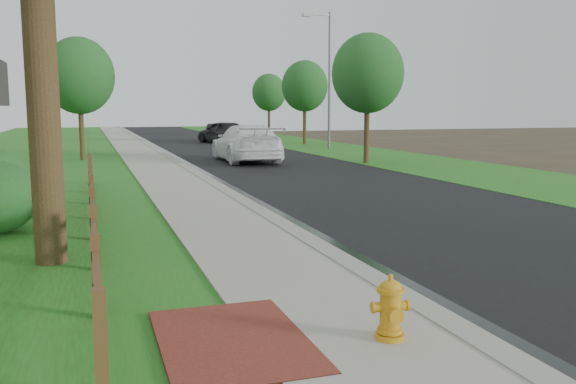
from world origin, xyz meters
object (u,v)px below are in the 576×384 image
object	(u,v)px
fire_hydrant	(390,310)
streetlight	(327,73)
ranch_fence	(92,202)
white_suv	(246,143)
dark_car_mid	(223,132)

from	to	relation	value
fire_hydrant	streetlight	distance (m)	32.58
ranch_fence	white_suv	size ratio (longest dim) A/B	2.70
ranch_fence	dark_car_mid	size ratio (longest dim) A/B	3.42
dark_car_mid	streetlight	bearing A→B (deg)	98.39
ranch_fence	streetlight	distance (m)	26.88
white_suv	streetlight	distance (m)	10.64
fire_hydrant	dark_car_mid	size ratio (longest dim) A/B	0.15
white_suv	dark_car_mid	size ratio (longest dim) A/B	1.27
fire_hydrant	dark_car_mid	distance (m)	39.91
fire_hydrant	white_suv	distance (m)	23.66
fire_hydrant	ranch_fence	bearing A→B (deg)	111.13
fire_hydrant	white_suv	world-z (taller)	white_suv
ranch_fence	streetlight	bearing A→B (deg)	57.16
dark_car_mid	streetlight	size ratio (longest dim) A/B	0.58
ranch_fence	fire_hydrant	xyz separation A→B (m)	(3.06, -7.93, -0.18)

